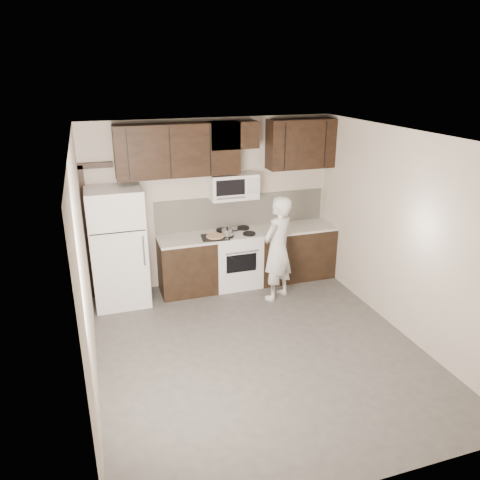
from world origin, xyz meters
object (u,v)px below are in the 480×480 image
stove (236,258)px  refrigerator (118,247)px  microwave (233,186)px  person (278,249)px

stove → refrigerator: size_ratio=0.52×
microwave → person: 1.23m
refrigerator → stove: bearing=1.5°
stove → person: bearing=-55.2°
person → stove: bearing=-87.1°
stove → microwave: size_ratio=1.24×
stove → refrigerator: (-1.85, -0.05, 0.44)m
stove → microwave: 1.20m
refrigerator → person: (2.31, -0.61, -0.08)m
refrigerator → person: refrigerator is taller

